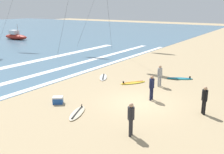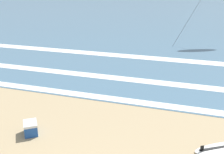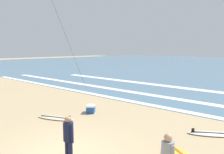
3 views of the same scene
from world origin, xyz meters
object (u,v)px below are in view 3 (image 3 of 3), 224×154
surfer_mid_group (68,136)px  surfboard_right_spare (56,118)px  cooler_box (91,109)px  surfboard_near_water (213,134)px

surfer_mid_group → surfboard_right_spare: size_ratio=0.74×
surfer_mid_group → cooler_box: 5.89m
cooler_box → surfboard_near_water: bearing=10.0°
surfer_mid_group → surfboard_near_water: surfer_mid_group is taller
surfer_mid_group → cooler_box: (-3.75, 4.48, -0.74)m
surfer_mid_group → surfboard_right_spare: (-4.29, 2.47, -0.91)m
surfboard_near_water → surfer_mid_group: bearing=-115.0°
surfboard_right_spare → cooler_box: bearing=75.1°
surfboard_right_spare → cooler_box: size_ratio=2.86×
surfboard_near_water → surfboard_right_spare: (-6.90, -3.14, 0.00)m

